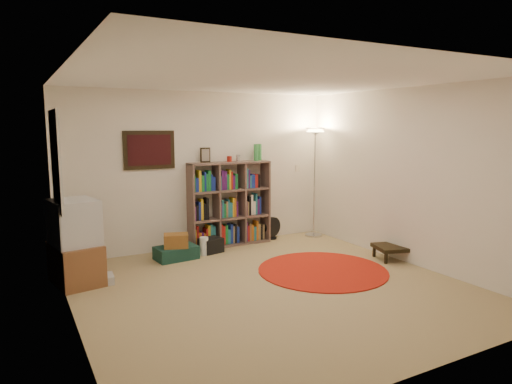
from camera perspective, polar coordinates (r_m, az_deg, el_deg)
room at (r=5.41m, az=1.35°, el=0.83°), size 4.54×4.54×2.54m
bookshelf at (r=7.55m, az=-3.60°, el=-1.60°), size 1.38×0.40×1.66m
floor_lamp at (r=8.07m, az=7.40°, el=5.67°), size 0.45×0.45×1.93m
floor_fan at (r=7.98m, az=2.05°, el=-4.52°), size 0.34×0.22×0.39m
tv_stand at (r=6.13m, az=-21.63°, el=-6.00°), size 0.63×0.81×1.06m
dvd_box at (r=6.13m, az=-18.90°, el=-10.33°), size 0.34×0.29×0.11m
suitcase at (r=6.92m, az=-9.95°, el=-7.48°), size 0.63×0.44×0.19m
wicker_basket at (r=6.83m, az=-9.97°, el=-6.01°), size 0.41×0.34×0.20m
duffel_bag at (r=7.20m, az=-5.66°, el=-6.63°), size 0.38×0.34×0.23m
paper_towel at (r=7.07m, az=-6.51°, el=-6.73°), size 0.14×0.14×0.28m
red_rug at (r=6.38m, az=8.32°, el=-9.65°), size 1.76×1.76×0.02m
side_table at (r=7.07m, az=16.59°, el=-6.71°), size 0.57×0.57×0.21m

